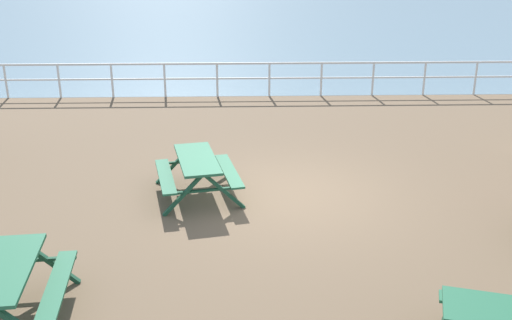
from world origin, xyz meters
name	(u,v)px	position (x,y,z in m)	size (l,w,h in m)	color
ground_plane	(289,200)	(0.00, 0.00, -0.10)	(30.00, 24.00, 0.20)	brown
seaward_railing	(269,73)	(0.00, 7.75, 0.74)	(23.07, 0.07, 1.08)	white
picnic_table_near_left	(6,280)	(-4.01, -3.92, 0.58)	(1.70, 1.94, 0.80)	#286B47
picnic_table_near_right	(197,167)	(-1.78, 0.06, 0.58)	(1.84, 2.07, 0.80)	#286B47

